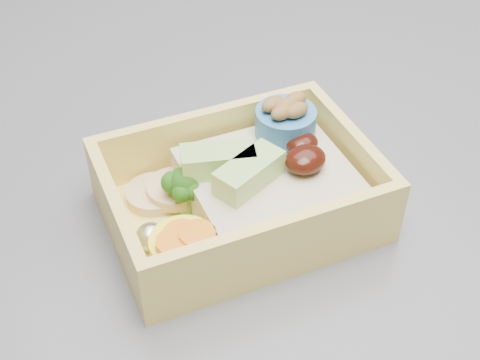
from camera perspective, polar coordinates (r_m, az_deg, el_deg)
bento_box at (r=0.44m, az=0.51°, el=-0.79°), size 0.20×0.16×0.06m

